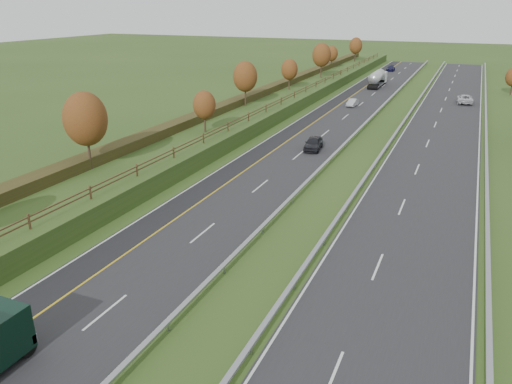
# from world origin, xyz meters

# --- Properties ---
(ground) EXTENTS (400.00, 400.00, 0.00)m
(ground) POSITION_xyz_m (8.00, 55.00, 0.00)
(ground) COLOR #2D481A
(ground) RESTS_ON ground
(near_carriageway) EXTENTS (10.50, 200.00, 0.04)m
(near_carriageway) POSITION_xyz_m (0.00, 60.00, 0.02)
(near_carriageway) COLOR #242427
(near_carriageway) RESTS_ON ground
(far_carriageway) EXTENTS (10.50, 200.00, 0.04)m
(far_carriageway) POSITION_xyz_m (16.50, 60.00, 0.02)
(far_carriageway) COLOR #242427
(far_carriageway) RESTS_ON ground
(hard_shoulder) EXTENTS (3.00, 200.00, 0.04)m
(hard_shoulder) POSITION_xyz_m (-3.75, 60.00, 0.02)
(hard_shoulder) COLOR black
(hard_shoulder) RESTS_ON ground
(lane_markings) EXTENTS (26.75, 200.00, 0.01)m
(lane_markings) POSITION_xyz_m (6.40, 59.88, 0.05)
(lane_markings) COLOR silver
(lane_markings) RESTS_ON near_carriageway
(embankment_left) EXTENTS (12.00, 200.00, 2.00)m
(embankment_left) POSITION_xyz_m (-13.00, 60.00, 1.00)
(embankment_left) COLOR #2D481A
(embankment_left) RESTS_ON ground
(hedge_left) EXTENTS (2.20, 180.00, 1.10)m
(hedge_left) POSITION_xyz_m (-15.00, 60.00, 2.55)
(hedge_left) COLOR #303214
(hedge_left) RESTS_ON embankment_left
(fence_left) EXTENTS (0.12, 189.06, 1.20)m
(fence_left) POSITION_xyz_m (-8.50, 59.59, 2.73)
(fence_left) COLOR #422B19
(fence_left) RESTS_ON embankment_left
(median_barrier_near) EXTENTS (0.32, 200.00, 0.71)m
(median_barrier_near) POSITION_xyz_m (5.70, 60.00, 0.61)
(median_barrier_near) COLOR #94969C
(median_barrier_near) RESTS_ON ground
(median_barrier_far) EXTENTS (0.32, 200.00, 0.71)m
(median_barrier_far) POSITION_xyz_m (10.80, 60.00, 0.61)
(median_barrier_far) COLOR #94969C
(median_barrier_far) RESTS_ON ground
(outer_barrier_far) EXTENTS (0.32, 200.00, 0.71)m
(outer_barrier_far) POSITION_xyz_m (22.30, 60.00, 0.62)
(outer_barrier_far) COLOR #94969C
(outer_barrier_far) RESTS_ON ground
(trees_left) EXTENTS (6.64, 164.30, 7.66)m
(trees_left) POSITION_xyz_m (-12.64, 56.63, 6.37)
(trees_left) COLOR #2D2116
(trees_left) RESTS_ON embankment_left
(road_tanker) EXTENTS (2.40, 11.22, 3.46)m
(road_tanker) POSITION_xyz_m (0.03, 105.50, 1.86)
(road_tanker) COLOR silver
(road_tanker) RESTS_ON near_carriageway
(car_dark_near) EXTENTS (2.46, 4.97, 1.63)m
(car_dark_near) POSITION_xyz_m (2.19, 50.17, 0.86)
(car_dark_near) COLOR black
(car_dark_near) RESTS_ON near_carriageway
(car_silver_mid) EXTENTS (1.52, 3.97, 1.29)m
(car_silver_mid) POSITION_xyz_m (0.21, 80.48, 0.69)
(car_silver_mid) COLOR #A9AAAE
(car_silver_mid) RESTS_ON near_carriageway
(car_small_far) EXTENTS (2.00, 4.72, 1.36)m
(car_small_far) POSITION_xyz_m (-1.57, 134.57, 0.72)
(car_small_far) COLOR #15133D
(car_small_far) RESTS_ON near_carriageway
(car_oncoming) EXTENTS (3.18, 6.01, 1.61)m
(car_oncoming) POSITION_xyz_m (18.72, 91.42, 0.85)
(car_oncoming) COLOR silver
(car_oncoming) RESTS_ON far_carriageway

